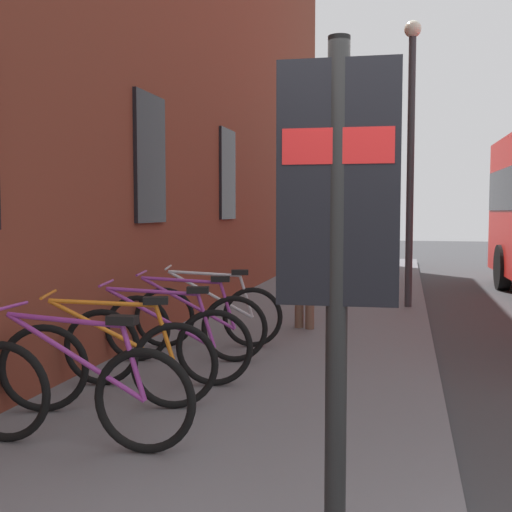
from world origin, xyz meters
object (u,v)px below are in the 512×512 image
object	(u,v)px
bicycle_end_of_row	(111,363)
bicycle_far_end	(74,392)
transit_info_sign	(338,217)
bicycle_nearest_sign	(159,344)
street_lamp	(411,137)
bicycle_by_door	(187,326)
bicycle_leaning_wall	(209,315)
pedestrian_near_bus	(305,252)

from	to	relation	value
bicycle_end_of_row	bicycle_far_end	bearing A→B (deg)	-171.50
bicycle_end_of_row	transit_info_sign	size ratio (longest dim) A/B	0.71
bicycle_nearest_sign	street_lamp	bearing A→B (deg)	-22.26
bicycle_end_of_row	bicycle_by_door	bearing A→B (deg)	-1.11
bicycle_far_end	street_lamp	xyz separation A→B (m)	(7.12, -2.25, 2.46)
bicycle_leaning_wall	street_lamp	size ratio (longest dim) A/B	0.36
bicycle_by_door	bicycle_leaning_wall	size ratio (longest dim) A/B	1.01
bicycle_end_of_row	bicycle_nearest_sign	distance (m)	0.78
bicycle_nearest_sign	bicycle_leaning_wall	bearing A→B (deg)	1.71
pedestrian_near_bus	transit_info_sign	bearing A→B (deg)	-169.55
bicycle_by_door	street_lamp	distance (m)	5.71
bicycle_end_of_row	street_lamp	bearing A→B (deg)	-20.57
bicycle_end_of_row	bicycle_nearest_sign	world-z (taller)	same
bicycle_far_end	bicycle_by_door	world-z (taller)	same
bicycle_far_end	transit_info_sign	distance (m)	2.46
bicycle_by_door	pedestrian_near_bus	bearing A→B (deg)	-22.72
bicycle_end_of_row	bicycle_leaning_wall	xyz separation A→B (m)	(2.47, -0.05, 0.00)
bicycle_end_of_row	bicycle_by_door	distance (m)	1.73
bicycle_far_end	pedestrian_near_bus	xyz separation A→B (m)	(4.76, -0.84, 0.67)
bicycle_leaning_wall	pedestrian_near_bus	world-z (taller)	pedestrian_near_bus
transit_info_sign	pedestrian_near_bus	world-z (taller)	transit_info_sign
bicycle_nearest_sign	transit_info_sign	world-z (taller)	transit_info_sign
transit_info_sign	street_lamp	size ratio (longest dim) A/B	0.50
bicycle_far_end	street_lamp	distance (m)	7.86
bicycle_end_of_row	bicycle_nearest_sign	size ratio (longest dim) A/B	0.97
transit_info_sign	bicycle_by_door	bearing A→B (deg)	29.48
bicycle_end_of_row	bicycle_nearest_sign	xyz separation A→B (m)	(0.77, -0.10, 0.00)
bicycle_leaning_wall	transit_info_sign	xyz separation A→B (m)	(-4.26, -1.97, 1.21)
bicycle_far_end	bicycle_leaning_wall	world-z (taller)	same
bicycle_leaning_wall	pedestrian_near_bus	distance (m)	1.86
bicycle_far_end	bicycle_end_of_row	bearing A→B (deg)	8.50
bicycle_leaning_wall	pedestrian_near_bus	size ratio (longest dim) A/B	1.00
bicycle_nearest_sign	transit_info_sign	xyz separation A→B (m)	(-2.56, -1.92, 1.21)
bicycle_nearest_sign	bicycle_by_door	world-z (taller)	same
bicycle_end_of_row	street_lamp	distance (m)	7.18
bicycle_far_end	bicycle_nearest_sign	size ratio (longest dim) A/B	1.02
bicycle_by_door	transit_info_sign	size ratio (longest dim) A/B	0.73
bicycle_by_door	bicycle_leaning_wall	bearing A→B (deg)	-1.40
pedestrian_near_bus	street_lamp	size ratio (longest dim) A/B	0.36
bicycle_end_of_row	transit_info_sign	world-z (taller)	transit_info_sign
bicycle_far_end	transit_info_sign	world-z (taller)	transit_info_sign
pedestrian_near_bus	bicycle_leaning_wall	bearing A→B (deg)	148.30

